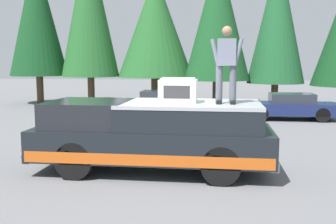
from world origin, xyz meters
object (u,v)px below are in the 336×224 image
Objects in this scene: pickup_truck at (153,135)px; parked_car_navy at (289,106)px; parked_car_white at (160,103)px; person_on_truck_bed at (226,63)px; compressor_unit at (178,90)px.

pickup_truck is 10.07m from parked_car_navy.
pickup_truck is at bearing -172.30° from parked_car_white.
person_on_truck_bed is (-0.22, -1.67, 1.68)m from pickup_truck.
compressor_unit is 0.20× the size of parked_car_white.
compressor_unit is 9.94m from parked_car_navy.
compressor_unit is 1.26m from person_on_truck_bed.
pickup_truck is at bearing 152.62° from parked_car_navy.
compressor_unit is (-0.04, -0.60, 1.05)m from pickup_truck.
person_on_truck_bed reaches higher than parked_car_navy.
pickup_truck is 2.38m from person_on_truck_bed.
person_on_truck_bed is (-0.18, -1.08, 0.62)m from compressor_unit.
compressor_unit is at bearing -93.74° from pickup_truck.
person_on_truck_bed reaches higher than pickup_truck.
compressor_unit is at bearing 80.49° from person_on_truck_bed.
pickup_truck is at bearing 86.26° from compressor_unit.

